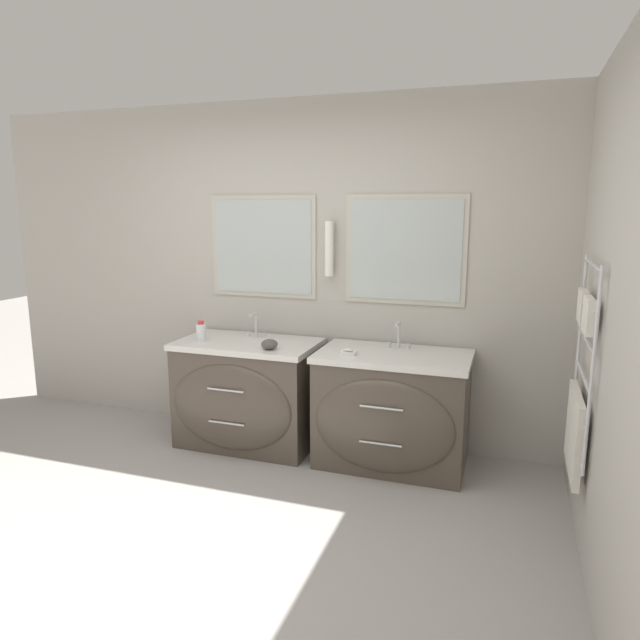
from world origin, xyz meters
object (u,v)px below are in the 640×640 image
object	(u,v)px
vanity_left	(246,393)
toiletry_bottle	(201,332)
vanity_right	(391,410)
amenity_bowl	(269,344)

from	to	relation	value
vanity_left	toiletry_bottle	distance (m)	0.58
vanity_right	amenity_bowl	distance (m)	0.98
toiletry_bottle	amenity_bowl	bearing A→B (deg)	-6.31
vanity_right	toiletry_bottle	bearing A→B (deg)	-177.55
vanity_left	amenity_bowl	bearing A→B (deg)	-26.41
toiletry_bottle	vanity_right	bearing A→B (deg)	2.45
vanity_left	vanity_right	bearing A→B (deg)	0.00
vanity_left	amenity_bowl	distance (m)	0.52
vanity_right	amenity_bowl	xyz separation A→B (m)	(-0.86, -0.13, 0.43)
toiletry_bottle	amenity_bowl	xyz separation A→B (m)	(0.59, -0.07, -0.03)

